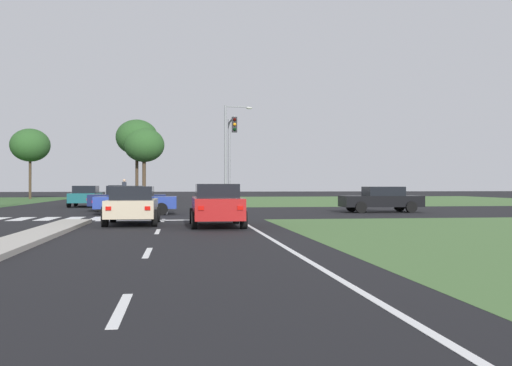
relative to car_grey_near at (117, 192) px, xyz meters
The scene contains 27 objects.
ground_plane 28.15m from the car_grey_near, 85.47° to the right, with size 200.00×200.00×0.00m, color black.
grass_verge_far_right 27.96m from the car_grey_near, ahead, with size 35.00×35.00×0.01m, color #476B38.
median_island_far 3.84m from the car_grey_near, 53.94° to the right, with size 1.20×36.00×0.14m, color #ADA89E.
lane_dash_near 53.53m from the car_grey_near, 83.86° to the right, with size 0.14×2.00×0.01m, color silver.
lane_dash_second 47.57m from the car_grey_near, 83.09° to the right, with size 0.14×2.00×0.01m, color silver.
lane_dash_third 41.62m from the car_grey_near, 82.10° to the right, with size 0.14×2.00×0.01m, color silver.
lane_dash_fourth 35.69m from the car_grey_near, 80.77° to the right, with size 0.14×2.00×0.01m, color silver.
lane_dash_fifth 29.79m from the car_grey_near, 78.92° to the right, with size 0.14×2.00×0.01m, color silver.
edge_line_right 46.94m from the car_grey_near, 78.86° to the right, with size 0.14×24.00×0.01m, color silver.
stop_bar_near 35.57m from the car_grey_near, 80.25° to the right, with size 6.40×0.50×0.01m, color silver.
crosswalk_bar_fourth 33.27m from the car_grey_near, 91.25° to the right, with size 0.70×2.80×0.01m, color silver.
crosswalk_bar_fifth 33.26m from the car_grey_near, 89.27° to the right, with size 0.70×2.80×0.01m, color silver.
crosswalk_bar_sixth 33.30m from the car_grey_near, 87.29° to the right, with size 0.70×2.80×0.01m, color silver.
crosswalk_bar_seventh 33.37m from the car_grey_near, 85.32° to the right, with size 0.70×2.80×0.01m, color silver.
car_grey_near is the anchor object (origin of this frame).
car_teal_second 18.55m from the car_grey_near, 90.67° to the right, with size 2.04×4.23×1.50m.
car_red_third 39.77m from the car_grey_near, 78.64° to the right, with size 1.98×4.39×1.60m.
car_blue_fourth 30.09m from the car_grey_near, 82.12° to the right, with size 4.28×2.00×1.47m.
car_beige_fifth 37.81m from the car_grey_near, 83.00° to the right, with size 2.04×4.19×1.51m.
car_black_sixth 34.22m from the car_grey_near, 58.45° to the right, with size 4.61×1.96×1.46m.
car_navy_seventh 25.97m from the car_grey_near, 82.58° to the right, with size 4.54×2.01×1.51m.
traffic_signal_far_right 25.11m from the car_grey_near, 66.76° to the right, with size 0.32×4.18×6.08m.
street_lamp_third 15.34m from the car_grey_near, 43.79° to the right, with size 2.49×0.28×8.61m.
pedestrian_at_median 15.44m from the car_grey_near, 81.90° to the right, with size 0.34×0.34×1.88m.
treeline_second 13.13m from the car_grey_near, 148.23° to the left, with size 4.37×4.37×7.90m.
treeline_third 9.19m from the car_grey_near, 76.80° to the left, with size 4.81×4.81×9.12m.
treeline_fourth 7.91m from the car_grey_near, 65.59° to the left, with size 4.58×4.58×8.06m.
Camera 1 is at (4.23, -2.48, 1.57)m, focal length 40.03 mm.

